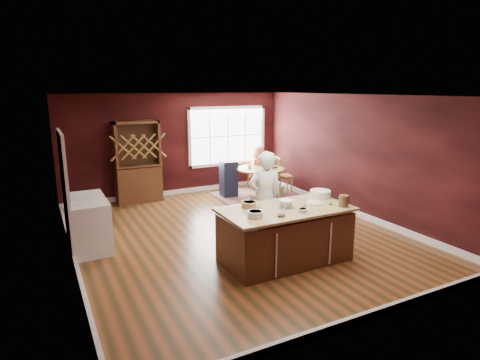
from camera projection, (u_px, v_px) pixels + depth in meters
name	position (u px, v px, depth m)	size (l,w,h in m)	color
room_shell	(235.00, 167.00, 7.66)	(7.00, 7.00, 7.00)	brown
window	(227.00, 136.00, 11.30)	(2.36, 0.10, 1.66)	white
doorway	(66.00, 195.00, 6.93)	(0.08, 1.26, 2.13)	white
kitchen_island	(285.00, 236.00, 6.65)	(2.15, 1.12, 0.92)	#3F2A11
dining_table	(260.00, 176.00, 10.68)	(1.30, 1.30, 0.75)	brown
baker	(265.00, 198.00, 7.29)	(0.64, 0.42, 1.75)	silver
layer_cake	(286.00, 204.00, 6.56)	(0.31, 0.31, 0.12)	white
bowl_blue	(255.00, 214.00, 6.07)	(0.25, 0.25, 0.09)	silver
bowl_yellow	(249.00, 205.00, 6.57)	(0.26, 0.26, 0.10)	brown
bowl_pink	(281.00, 215.00, 6.12)	(0.15, 0.15, 0.05)	silver
bowl_olive	(303.00, 210.00, 6.33)	(0.15, 0.15, 0.06)	beige
drinking_glass	(306.00, 202.00, 6.61)	(0.08, 0.08, 0.17)	silver
dinner_plate	(314.00, 203.00, 6.80)	(0.28, 0.28, 0.02)	beige
white_tub	(320.00, 194.00, 7.18)	(0.37, 0.37, 0.13)	silver
stoneware_crock	(344.00, 201.00, 6.60)	(0.16, 0.16, 0.19)	#4E3924
toy_figurine	(330.00, 203.00, 6.70)	(0.04, 0.04, 0.07)	yellow
rug	(260.00, 195.00, 10.80)	(2.27, 1.75, 0.01)	brown
chair_east	(284.00, 174.00, 11.02)	(0.42, 0.40, 1.01)	#98642B
chair_south	(274.00, 186.00, 9.95)	(0.39, 0.37, 0.92)	brown
chair_north	(256.00, 171.00, 11.48)	(0.42, 0.40, 1.00)	brown
seated_woman	(259.00, 168.00, 11.22)	(0.62, 0.40, 1.27)	#D7724A
high_chair	(229.00, 178.00, 10.66)	(0.40, 0.40, 0.99)	#1A1D3B
toddler	(229.00, 166.00, 10.58)	(0.18, 0.14, 0.26)	#8CA5BF
table_plate	(271.00, 168.00, 10.64)	(0.19, 0.19, 0.01)	beige
table_cup	(249.00, 166.00, 10.61)	(0.12, 0.12, 0.10)	silver
hutch	(138.00, 162.00, 10.03)	(1.11, 0.46, 2.04)	black
washer	(91.00, 229.00, 6.93)	(0.63, 0.61, 0.92)	white
dryer	(87.00, 218.00, 7.48)	(0.63, 0.61, 0.92)	silver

